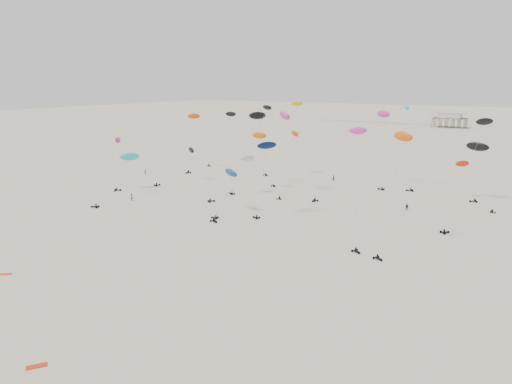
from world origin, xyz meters
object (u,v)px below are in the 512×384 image
Objects in this scene: pavilion_main at (450,121)px; rig_9 at (265,156)px; rig_4 at (259,124)px; spectator_0 at (132,201)px; rig_0 at (192,132)px.

rig_9 is at bearing -88.22° from pavilion_main.
rig_4 reaches higher than pavilion_main.
spectator_0 is at bearing 108.88° from rig_9.
rig_4 reaches higher than rig_9.
rig_0 is at bearing -67.40° from rig_4.
pavilion_main is 1.01× the size of rig_0.
rig_0 reaches higher than pavilion_main.
spectator_0 is (-36.30, -6.82, -13.88)m from rig_9.
rig_9 is (7.93, -254.59, 9.66)m from pavilion_main.
rig_0 reaches higher than spectator_0.
rig_0 is (-45.10, -215.20, 9.01)m from pavilion_main.
rig_0 is 66.05m from rig_9.
rig_4 is at bearing 164.61° from rig_0.
pavilion_main is at bearing -48.49° from spectator_0.
rig_4 is 9.72× the size of spectator_0.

